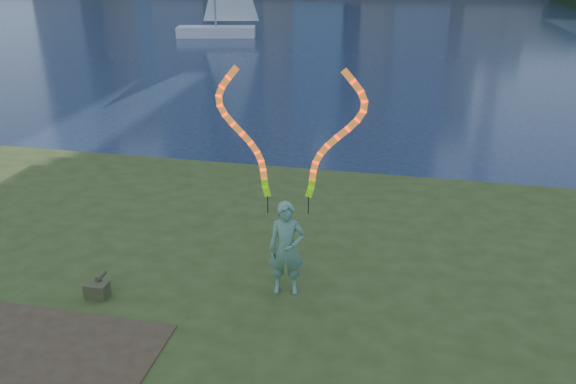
# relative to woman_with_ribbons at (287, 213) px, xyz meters

# --- Properties ---
(ground) EXTENTS (320.00, 320.00, 0.00)m
(ground) POSITION_rel_woman_with_ribbons_xyz_m (-0.81, 0.39, -2.22)
(ground) COLOR #1A2741
(ground) RESTS_ON ground
(grassy_knoll) EXTENTS (20.00, 18.00, 0.80)m
(grassy_knoll) POSITION_rel_woman_with_ribbons_xyz_m (-0.81, -1.90, -1.88)
(grassy_knoll) COLOR #374619
(grassy_knoll) RESTS_ON ground
(dirt_patch) EXTENTS (3.20, 3.00, 0.02)m
(dirt_patch) POSITION_rel_woman_with_ribbons_xyz_m (-3.01, -2.81, -1.41)
(dirt_patch) COLOR #47331E
(dirt_patch) RESTS_ON grassy_knoll
(woman_with_ribbons) EXTENTS (2.01, 0.53, 3.98)m
(woman_with_ribbons) POSITION_rel_woman_with_ribbons_xyz_m (0.00, 0.00, 0.00)
(woman_with_ribbons) COLOR #1D6C37
(woman_with_ribbons) RESTS_ON grassy_knoll
(canvas_bag) EXTENTS (0.36, 0.41, 0.34)m
(canvas_bag) POSITION_rel_woman_with_ribbons_xyz_m (-2.97, -0.83, -1.28)
(canvas_bag) COLOR #464E28
(canvas_bag) RESTS_ON grassy_knoll
(sailboat) EXTENTS (6.15, 3.02, 9.24)m
(sailboat) POSITION_rel_woman_with_ribbons_xyz_m (-12.21, 33.38, -0.63)
(sailboat) COLOR white
(sailboat) RESTS_ON ground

